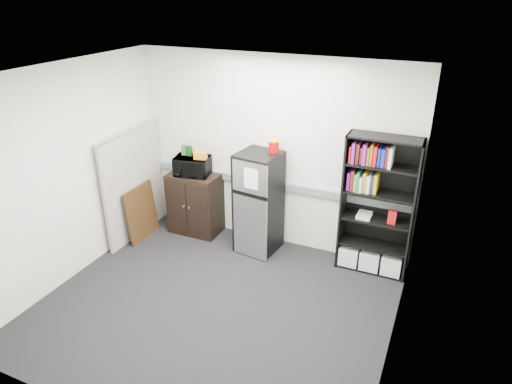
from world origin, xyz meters
TOP-DOWN VIEW (x-y plane):
  - floor at (0.00, 0.00)m, footprint 4.00×4.00m
  - wall_back at (0.00, 1.75)m, footprint 4.00×0.02m
  - wall_right at (2.00, 0.00)m, footprint 0.02×3.50m
  - wall_left at (-2.00, 0.00)m, footprint 0.02×3.50m
  - ceiling at (0.00, 0.00)m, footprint 4.00×3.50m
  - electrical_raceway at (0.00, 1.72)m, footprint 3.92×0.05m
  - wall_note at (-0.35, 1.74)m, footprint 0.14×0.00m
  - bookshelf at (1.53, 1.57)m, footprint 0.90×0.34m
  - cubicle_partition at (-1.90, 1.08)m, footprint 0.06×1.30m
  - cabinet at (-1.14, 1.50)m, footprint 0.75×0.50m
  - microwave at (-1.14, 1.48)m, footprint 0.56×0.44m
  - snack_box_a at (-1.29, 1.52)m, footprint 0.08×0.07m
  - snack_box_b at (-1.19, 1.52)m, footprint 0.07×0.05m
  - snack_box_c at (-1.08, 1.52)m, footprint 0.08×0.07m
  - snack_bag at (-0.98, 1.47)m, footprint 0.20×0.13m
  - refrigerator at (-0.06, 1.42)m, footprint 0.61×0.63m
  - coffee_can at (0.11, 1.55)m, footprint 0.14×0.14m
  - framed_poster at (-1.77, 1.01)m, footprint 0.12×0.63m

SIDE VIEW (x-z plane):
  - floor at x=0.00m, z-range 0.00..0.00m
  - framed_poster at x=-1.77m, z-range 0.00..0.81m
  - cabinet at x=-1.14m, z-range 0.00..0.94m
  - refrigerator at x=-0.06m, z-range 0.00..1.45m
  - cubicle_partition at x=-1.90m, z-range 0.00..1.62m
  - electrical_raceway at x=0.00m, z-range 0.85..0.95m
  - bookshelf at x=1.53m, z-range -0.01..1.84m
  - microwave at x=-1.14m, z-range 0.94..1.22m
  - snack_bag at x=-0.98m, z-range 1.22..1.32m
  - snack_box_c at x=-1.08m, z-range 1.22..1.36m
  - snack_box_a at x=-1.29m, z-range 1.22..1.37m
  - snack_box_b at x=-1.19m, z-range 1.22..1.37m
  - wall_back at x=0.00m, z-range 0.00..2.70m
  - wall_right at x=2.00m, z-range 0.00..2.70m
  - wall_left at x=-2.00m, z-range 0.00..2.70m
  - coffee_can at x=0.11m, z-range 1.45..1.64m
  - wall_note at x=-0.35m, z-range 1.50..1.60m
  - ceiling at x=0.00m, z-range 2.69..2.71m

